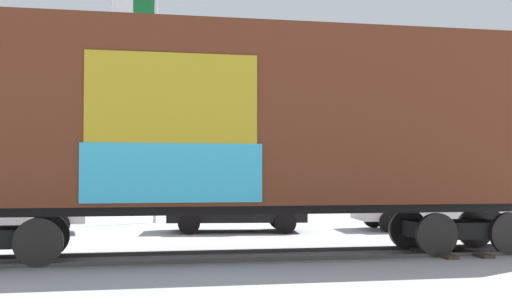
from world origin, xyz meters
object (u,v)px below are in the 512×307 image
at_px(flagpole, 147,70).
at_px(parked_car_black, 236,205).
at_px(parked_car_silver, 1,203).
at_px(parked_car_white, 429,203).
at_px(freight_car, 243,122).

height_order(flagpole, parked_car_black, flagpole).
distance_m(parked_car_silver, parked_car_black, 6.80).
height_order(parked_car_silver, parked_car_white, parked_car_silver).
bearing_deg(parked_car_white, freight_car, -139.12).
xyz_separation_m(freight_car, parked_car_black, (0.74, 6.22, -2.03)).
xyz_separation_m(freight_car, parked_car_white, (6.88, 5.96, -2.01)).
bearing_deg(parked_car_black, freight_car, -96.80).
bearing_deg(parked_car_white, parked_car_black, 177.53).
relative_size(freight_car, flagpole, 1.71).
bearing_deg(freight_car, flagpole, 100.56).
height_order(freight_car, parked_car_silver, freight_car).
height_order(flagpole, parked_car_white, flagpole).
bearing_deg(parked_car_silver, flagpole, 44.13).
relative_size(freight_car, parked_car_silver, 3.05).
xyz_separation_m(freight_car, flagpole, (-1.92, 10.31, 2.67)).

